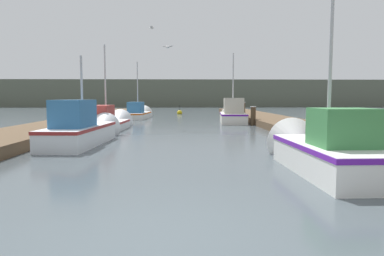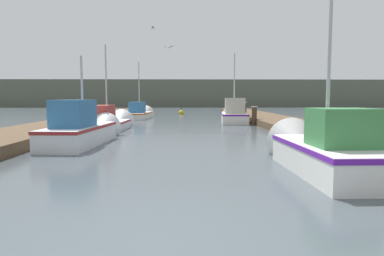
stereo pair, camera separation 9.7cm
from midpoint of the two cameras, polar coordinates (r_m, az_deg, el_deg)
name	(u,v)px [view 1 (the left image)]	position (r m, az deg, el deg)	size (l,w,h in m)	color
ground_plane	(164,242)	(4.15, -5.42, -18.39)	(200.00, 200.00, 0.00)	#424C51
dock_left	(74,123)	(20.82, -19.14, 0.79)	(2.95, 40.00, 0.37)	brown
dock_right	(281,123)	(20.66, 14.42, 0.88)	(2.95, 40.00, 0.37)	brown
distant_shore_ridge	(181,94)	(66.30, -1.91, 5.72)	(120.00, 16.00, 4.70)	#565B4C
fishing_boat_0	(323,149)	(8.47, 20.62, -3.32)	(1.62, 4.52, 4.79)	silver
fishing_boat_1	(85,129)	(12.99, -17.65, -0.15)	(1.69, 5.34, 3.44)	silver
fishing_boat_2	(109,123)	(17.94, -13.86, 0.81)	(1.73, 6.34, 4.72)	silver
fishing_boat_3	(233,115)	(22.77, 6.66, 2.25)	(1.94, 4.72, 4.94)	silver
fishing_boat_4	(139,113)	(27.67, -8.96, 2.43)	(1.86, 5.11, 4.92)	silver
mooring_piling_0	(243,112)	(23.80, 8.41, 2.72)	(0.32, 0.32, 1.35)	#473523
mooring_piling_1	(253,116)	(20.57, 10.02, 2.02)	(0.35, 0.35, 1.13)	#473523
channel_buoy	(180,113)	(33.84, -2.16, 2.56)	(0.52, 0.52, 1.02)	gold
seagull_lead	(152,28)	(20.51, -6.82, 16.24)	(0.29, 0.55, 0.12)	white
seagull_1	(168,47)	(18.89, -4.21, 13.31)	(0.55, 0.31, 0.12)	white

